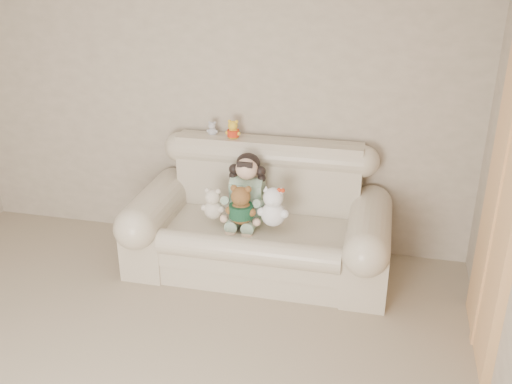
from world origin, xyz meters
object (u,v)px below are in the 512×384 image
Objects in this scene: white_cat at (273,203)px; cream_teddy at (213,201)px; sofa at (259,214)px; brown_teddy at (241,201)px; seated_child at (247,187)px.

white_cat is 0.49m from cream_teddy.
sofa is at bearing 2.80° from cream_teddy.
brown_teddy is (-0.10, -0.17, 0.17)m from sofa.
brown_teddy is 1.25× the size of cream_teddy.
sofa is 6.95× the size of cream_teddy.
seated_child is 0.25m from brown_teddy.
seated_child reaches higher than white_cat.
cream_teddy is (-0.49, 0.02, -0.04)m from white_cat.
seated_child is 0.31m from cream_teddy.
cream_teddy is (-0.24, 0.04, -0.04)m from brown_teddy.
brown_teddy is 0.25m from white_cat.
sofa reaches higher than white_cat.
cream_teddy is (-0.34, -0.12, 0.14)m from sofa.
cream_teddy is at bearing -137.00° from seated_child.
white_cat is at bearing -38.82° from seated_child.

